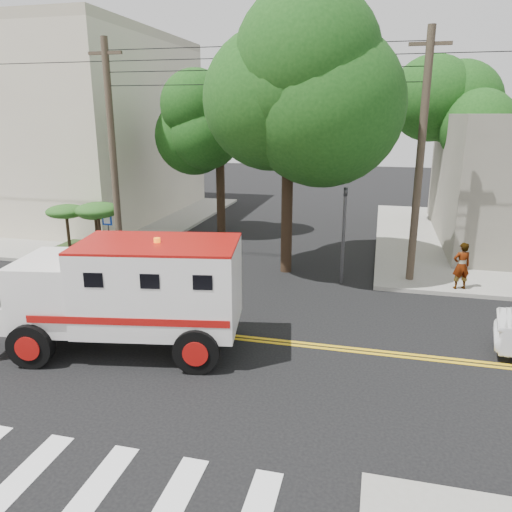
# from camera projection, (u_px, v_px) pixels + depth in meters

# --- Properties ---
(ground) EXTENTS (100.00, 100.00, 0.00)m
(ground) POSITION_uv_depth(u_px,v_px,m) (194.00, 333.00, 14.54)
(ground) COLOR black
(ground) RESTS_ON ground
(sidewalk_nw) EXTENTS (17.00, 17.00, 0.15)m
(sidewalk_nw) POSITION_uv_depth(u_px,v_px,m) (64.00, 218.00, 30.24)
(sidewalk_nw) COLOR gray
(sidewalk_nw) RESTS_ON ground
(building_left) EXTENTS (16.00, 14.00, 10.00)m
(building_left) POSITION_uv_depth(u_px,v_px,m) (41.00, 130.00, 30.70)
(building_left) COLOR beige
(building_left) RESTS_ON sidewalk_nw
(utility_pole_left) EXTENTS (0.28, 0.28, 9.00)m
(utility_pole_left) POSITION_uv_depth(u_px,v_px,m) (113.00, 156.00, 20.20)
(utility_pole_left) COLOR #382D23
(utility_pole_left) RESTS_ON ground
(utility_pole_right) EXTENTS (0.28, 0.28, 9.00)m
(utility_pole_right) POSITION_uv_depth(u_px,v_px,m) (420.00, 162.00, 17.64)
(utility_pole_right) COLOR #382D23
(utility_pole_right) RESTS_ON ground
(tree_main) EXTENTS (6.08, 5.70, 9.85)m
(tree_main) POSITION_uv_depth(u_px,v_px,m) (300.00, 83.00, 17.91)
(tree_main) COLOR black
(tree_main) RESTS_ON ground
(tree_left) EXTENTS (4.48, 4.20, 7.70)m
(tree_left) POSITION_uv_depth(u_px,v_px,m) (224.00, 123.00, 24.58)
(tree_left) COLOR black
(tree_left) RESTS_ON ground
(tree_right) EXTENTS (4.80, 4.50, 8.20)m
(tree_right) POSITION_uv_depth(u_px,v_px,m) (462.00, 115.00, 25.54)
(tree_right) COLOR black
(tree_right) RESTS_ON ground
(traffic_signal) EXTENTS (0.15, 0.18, 3.60)m
(traffic_signal) POSITION_uv_depth(u_px,v_px,m) (344.00, 225.00, 18.28)
(traffic_signal) COLOR #3F3F42
(traffic_signal) RESTS_ON ground
(accessibility_sign) EXTENTS (0.45, 0.10, 2.02)m
(accessibility_sign) POSITION_uv_depth(u_px,v_px,m) (108.00, 230.00, 21.36)
(accessibility_sign) COLOR #3F3F42
(accessibility_sign) RESTS_ON ground
(palm_planter) EXTENTS (3.52, 2.63, 2.36)m
(palm_planter) POSITION_uv_depth(u_px,v_px,m) (88.00, 220.00, 21.99)
(palm_planter) COLOR #1E3314
(palm_planter) RESTS_ON sidewalk_nw
(armored_truck) EXTENTS (6.90, 3.57, 3.00)m
(armored_truck) POSITION_uv_depth(u_px,v_px,m) (128.00, 289.00, 13.14)
(armored_truck) COLOR white
(armored_truck) RESTS_ON ground
(pedestrian_a) EXTENTS (0.71, 0.58, 1.70)m
(pedestrian_a) POSITION_uv_depth(u_px,v_px,m) (461.00, 266.00, 17.57)
(pedestrian_a) COLOR gray
(pedestrian_a) RESTS_ON sidewalk_ne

